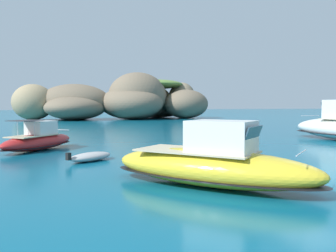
{
  "coord_description": "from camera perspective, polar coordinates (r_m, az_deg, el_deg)",
  "views": [
    {
      "loc": [
        -9.97,
        -11.21,
        2.88
      ],
      "look_at": [
        -0.93,
        16.26,
        1.14
      ],
      "focal_mm": 37.71,
      "sensor_mm": 36.0,
      "label": 1
    }
  ],
  "objects": [
    {
      "name": "islet_small",
      "position": [
        71.15,
        -15.71,
        3.42
      ],
      "size": [
        21.21,
        18.32,
        6.93
      ],
      "color": "#756651",
      "rests_on": "ground"
    },
    {
      "name": "dinghy_tender",
      "position": [
        18.58,
        -12.45,
        -4.85
      ],
      "size": [
        2.75,
        2.43,
        0.58
      ],
      "color": "#B2B2B2",
      "rests_on": "ground"
    },
    {
      "name": "motorboat_red",
      "position": [
        23.98,
        -20.21,
        -2.17
      ],
      "size": [
        5.29,
        6.02,
        1.95
      ],
      "color": "red",
      "rests_on": "ground"
    },
    {
      "name": "islet_large",
      "position": [
        74.71,
        -3.2,
        4.17
      ],
      "size": [
        26.99,
        26.05,
        9.4
      ],
      "color": "#756651",
      "rests_on": "ground"
    },
    {
      "name": "motorboat_yellow",
      "position": [
        12.63,
        7.14,
        -6.15
      ],
      "size": [
        7.02,
        7.5,
        2.34
      ],
      "color": "yellow",
      "rests_on": "ground"
    },
    {
      "name": "ground_plane",
      "position": [
        15.28,
        23.2,
        -7.71
      ],
      "size": [
        400.0,
        400.0,
        0.0
      ],
      "primitive_type": "plane",
      "color": "#0C5B7A"
    }
  ]
}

